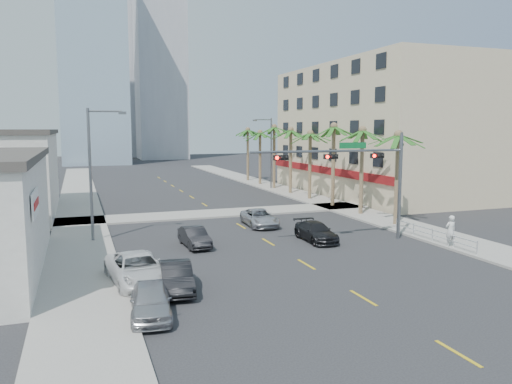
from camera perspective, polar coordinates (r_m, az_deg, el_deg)
ground at (r=25.28m, az=9.73°, el=-10.45°), size 260.00×260.00×0.00m
sidewalk_right at (r=48.03m, az=10.51°, el=-1.96°), size 4.00×120.00×0.15m
sidewalk_left at (r=41.62m, az=-19.47°, el=-3.66°), size 4.00×120.00×0.15m
sidewalk_cross at (r=45.20m, az=-4.09°, el=-2.43°), size 80.00×4.00×0.15m
building_right at (r=61.21m, az=14.08°, el=6.87°), size 15.25×28.00×15.00m
tower_far_left at (r=117.15m, az=-18.21°, el=14.88°), size 14.00×14.00×48.00m
tower_far_right at (r=134.47m, az=-10.93°, el=16.65°), size 12.00×12.00×60.00m
tower_far_center at (r=146.82m, az=-16.51°, el=12.13°), size 16.00×16.00×42.00m
traffic_signal_mast at (r=34.00m, az=11.84°, el=2.73°), size 11.12×0.54×7.20m
palm_tree_0 at (r=40.50m, az=15.96°, el=6.16°), size 4.80×4.80×7.80m
palm_tree_1 at (r=44.83m, az=12.09°, el=6.80°), size 4.80×4.80×8.16m
palm_tree_2 at (r=49.32m, az=8.90°, el=7.30°), size 4.80×4.80×8.52m
palm_tree_3 at (r=53.95m, az=6.22°, el=6.58°), size 4.80×4.80×7.80m
palm_tree_4 at (r=58.67m, az=3.99°, el=6.99°), size 4.80×4.80×8.16m
palm_tree_5 at (r=63.47m, az=2.10°, el=7.33°), size 4.80×4.80×8.52m
palm_tree_6 at (r=68.33m, az=0.46°, el=6.75°), size 4.80×4.80×7.80m
palm_tree_7 at (r=73.23m, az=-0.95°, el=7.05°), size 4.80×4.80×8.16m
streetlight_left at (r=35.04m, az=-18.10°, el=2.65°), size 2.55×0.25×9.00m
streetlight_right at (r=63.30m, az=1.58°, el=4.87°), size 2.55×0.25×9.00m
guardrail at (r=35.63m, az=19.53°, el=-4.47°), size 0.08×8.08×1.00m
car_parked_near at (r=21.19m, az=-11.94°, el=-12.05°), size 2.09×4.21×1.38m
car_parked_mid at (r=24.18m, az=-9.09°, el=-9.58°), size 1.84×4.23×1.35m
car_parked_far at (r=25.55m, az=-13.37°, el=-8.59°), size 3.12×5.67×1.51m
car_lane_left at (r=32.85m, az=-7.05°, el=-5.13°), size 1.55×3.93×1.27m
car_lane_center at (r=39.43m, az=0.42°, el=-2.96°), size 2.49×4.91×1.33m
car_lane_right at (r=34.45m, az=6.86°, el=-4.54°), size 1.86×4.45×1.28m
pedestrian at (r=34.28m, az=21.34°, el=-4.17°), size 0.74×0.49×2.02m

